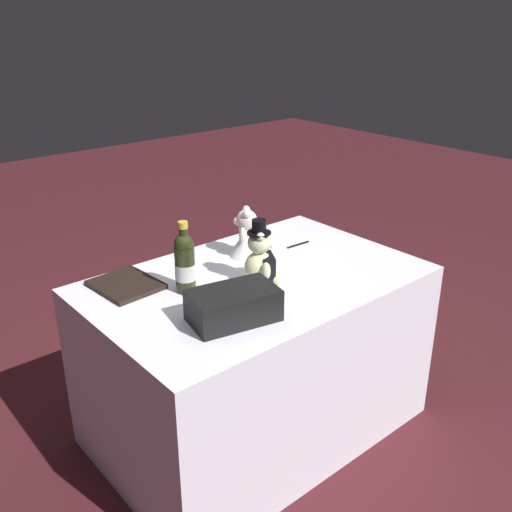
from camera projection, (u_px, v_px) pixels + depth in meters
ground_plane at (256, 425)px, 2.74m from camera, size 12.00×12.00×0.00m
reception_table at (256, 356)px, 2.59m from camera, size 1.41×0.91×0.77m
teddy_bear_groom at (261, 260)px, 2.36m from camera, size 0.16×0.16×0.27m
teddy_bear_bride at (250, 235)px, 2.62m from camera, size 0.21×0.20×0.23m
champagne_bottle at (185, 262)px, 2.27m from camera, size 0.08×0.08×0.30m
signing_pen at (299, 244)px, 2.77m from camera, size 0.14×0.02×0.01m
gift_case_black at (233, 305)px, 2.08m from camera, size 0.35×0.25×0.12m
guestbook at (126, 285)px, 2.35m from camera, size 0.25×0.28×0.02m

